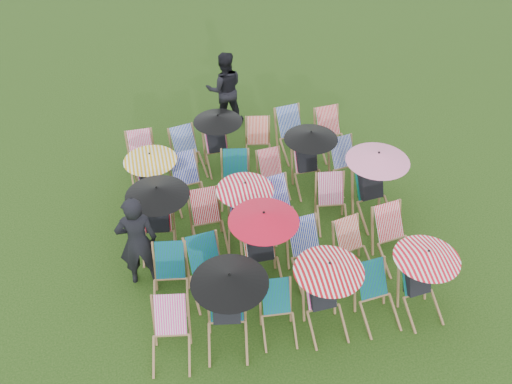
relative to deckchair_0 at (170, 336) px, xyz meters
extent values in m
plane|color=black|center=(2.04, 2.23, -0.46)|extent=(100.00, 100.00, 0.00)
cube|color=#FE32A6|center=(0.04, 0.24, 0.17)|extent=(0.53, 0.43, 0.57)
cube|color=#0A6C27|center=(0.91, 0.29, 0.21)|extent=(0.56, 0.46, 0.60)
cube|color=black|center=(0.90, 0.23, 0.21)|extent=(0.49, 0.50, 0.63)
sphere|color=tan|center=(0.92, 0.34, 0.54)|extent=(0.22, 0.22, 0.22)
cylinder|color=black|center=(0.96, 0.18, 0.49)|extent=(0.03, 0.03, 0.74)
cone|color=black|center=(0.96, 0.18, 0.83)|extent=(1.16, 1.16, 0.18)
cube|color=#0A6D36|center=(1.69, 0.27, 0.12)|extent=(0.46, 0.35, 0.52)
cube|color=#FB32A3|center=(2.41, 0.22, 0.17)|extent=(0.49, 0.37, 0.56)
cube|color=black|center=(2.41, 0.18, 0.17)|extent=(0.41, 0.42, 0.59)
sphere|color=tan|center=(2.41, 0.27, 0.48)|extent=(0.21, 0.21, 0.21)
cylinder|color=black|center=(2.47, 0.14, 0.43)|extent=(0.03, 0.03, 0.69)
cone|color=#B50912|center=(2.47, 0.14, 0.75)|extent=(1.08, 1.08, 0.17)
cube|color=#0A6E26|center=(3.27, 0.23, 0.17)|extent=(0.50, 0.39, 0.56)
cube|color=#0A6B34|center=(3.99, 0.16, 0.15)|extent=(0.49, 0.38, 0.54)
cube|color=black|center=(3.99, 0.11, 0.15)|extent=(0.42, 0.43, 0.57)
sphere|color=tan|center=(3.98, 0.20, 0.44)|extent=(0.20, 0.20, 0.20)
cylinder|color=black|center=(4.05, 0.08, 0.40)|extent=(0.03, 0.03, 0.66)
cone|color=red|center=(4.05, 0.08, 0.70)|extent=(1.04, 1.04, 0.16)
cube|color=#096233|center=(0.16, 1.36, 0.18)|extent=(0.53, 0.43, 0.57)
cube|color=#0A6A2A|center=(0.72, 1.36, 0.21)|extent=(0.54, 0.42, 0.60)
cube|color=red|center=(1.69, 1.43, 0.22)|extent=(0.52, 0.38, 0.61)
cube|color=black|center=(1.69, 1.38, 0.22)|extent=(0.43, 0.45, 0.64)
sphere|color=tan|center=(1.69, 1.49, 0.56)|extent=(0.22, 0.22, 0.22)
cylinder|color=black|center=(1.75, 1.34, 0.50)|extent=(0.03, 0.03, 0.75)
cone|color=red|center=(1.75, 1.34, 0.85)|extent=(1.17, 1.17, 0.18)
cube|color=#071AA3|center=(2.48, 1.39, 0.20)|extent=(0.53, 0.42, 0.59)
cube|color=red|center=(3.28, 1.32, 0.14)|extent=(0.50, 0.41, 0.53)
cube|color=red|center=(4.06, 1.39, 0.21)|extent=(0.55, 0.44, 0.60)
cube|color=red|center=(0.08, 2.54, 0.20)|extent=(0.54, 0.43, 0.59)
cube|color=black|center=(0.07, 2.49, 0.20)|extent=(0.47, 0.48, 0.61)
sphere|color=tan|center=(0.08, 2.59, 0.52)|extent=(0.22, 0.22, 0.22)
cylinder|color=black|center=(0.12, 2.44, 0.47)|extent=(0.03, 0.03, 0.72)
cone|color=black|center=(0.12, 2.44, 0.79)|extent=(1.13, 1.13, 0.17)
cube|color=red|center=(0.94, 2.56, 0.19)|extent=(0.50, 0.38, 0.58)
cube|color=#0C068F|center=(1.62, 2.45, 0.14)|extent=(0.51, 0.41, 0.54)
cube|color=black|center=(1.61, 2.40, 0.14)|extent=(0.44, 0.45, 0.56)
sphere|color=tan|center=(1.63, 2.49, 0.44)|extent=(0.20, 0.20, 0.20)
cylinder|color=black|center=(1.66, 2.35, 0.39)|extent=(0.03, 0.03, 0.66)
cone|color=red|center=(1.66, 2.35, 0.69)|extent=(1.03, 1.03, 0.16)
cube|color=#0F08AC|center=(2.29, 2.60, 0.20)|extent=(0.56, 0.45, 0.59)
cube|color=#CF296B|center=(3.36, 2.54, 0.17)|extent=(0.52, 0.41, 0.56)
cube|color=#0B7731|center=(4.11, 2.52, 0.23)|extent=(0.56, 0.43, 0.62)
cube|color=black|center=(4.12, 2.47, 0.23)|extent=(0.48, 0.49, 0.65)
sphere|color=tan|center=(4.11, 2.58, 0.57)|extent=(0.23, 0.23, 0.23)
cylinder|color=black|center=(4.19, 2.43, 0.52)|extent=(0.03, 0.03, 0.76)
cone|color=pink|center=(4.19, 2.43, 0.86)|extent=(1.19, 1.19, 0.18)
cube|color=#CD2981|center=(0.02, 3.71, 0.13)|extent=(0.49, 0.40, 0.53)
cube|color=black|center=(0.03, 3.66, 0.13)|extent=(0.43, 0.44, 0.56)
sphere|color=tan|center=(0.02, 3.76, 0.43)|extent=(0.19, 0.19, 0.19)
cylinder|color=black|center=(0.09, 3.64, 0.38)|extent=(0.03, 0.03, 0.65)
cone|color=#DFA10B|center=(0.09, 3.64, 0.68)|extent=(1.02, 1.02, 0.16)
cube|color=#0713A4|center=(0.72, 3.76, 0.20)|extent=(0.54, 0.42, 0.59)
cube|color=#0A6C22|center=(1.73, 3.66, 0.18)|extent=(0.54, 0.44, 0.57)
cube|color=red|center=(2.45, 3.66, 0.12)|extent=(0.46, 0.36, 0.52)
cube|color=#DB2B5E|center=(3.19, 3.64, 0.17)|extent=(0.47, 0.35, 0.56)
cube|color=black|center=(3.19, 3.59, 0.16)|extent=(0.40, 0.41, 0.59)
sphere|color=tan|center=(3.19, 3.69, 0.47)|extent=(0.21, 0.21, 0.21)
cylinder|color=black|center=(3.25, 3.55, 0.42)|extent=(0.03, 0.03, 0.68)
cone|color=black|center=(3.25, 3.55, 0.74)|extent=(1.07, 1.07, 0.17)
cube|color=#061A90|center=(3.98, 3.60, 0.18)|extent=(0.53, 0.42, 0.57)
cube|color=#F9316E|center=(-0.06, 4.80, 0.18)|extent=(0.48, 0.36, 0.57)
cube|color=#082EB0|center=(0.84, 4.78, 0.17)|extent=(0.53, 0.43, 0.56)
cube|color=#FE328F|center=(1.52, 4.74, 0.14)|extent=(0.47, 0.36, 0.53)
cube|color=black|center=(1.52, 4.70, 0.14)|extent=(0.40, 0.41, 0.56)
sphere|color=tan|center=(1.52, 4.79, 0.43)|extent=(0.20, 0.20, 0.20)
cylinder|color=black|center=(1.58, 4.66, 0.38)|extent=(0.03, 0.03, 0.65)
cone|color=black|center=(1.58, 4.66, 0.68)|extent=(1.03, 1.03, 0.16)
cube|color=red|center=(2.47, 4.83, 0.15)|extent=(0.51, 0.42, 0.54)
cube|color=#0830A8|center=(3.21, 4.91, 0.22)|extent=(0.55, 0.44, 0.61)
cube|color=red|center=(4.06, 4.76, 0.20)|extent=(0.52, 0.40, 0.58)
imported|color=black|center=(-0.31, 1.64, 0.46)|extent=(0.67, 0.44, 1.83)
imported|color=black|center=(2.01, 6.23, 0.45)|extent=(0.92, 0.73, 1.81)
camera|label=1|loc=(0.08, -5.28, 7.09)|focal=40.00mm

